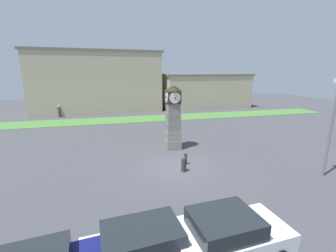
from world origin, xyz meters
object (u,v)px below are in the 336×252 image
(bollard_near_tower, at_px, (184,164))
(bollard_mid_row, at_px, (186,159))
(car_near_tower, at_px, (149,245))
(pedestrian_near_bench, at_px, (59,111))
(street_lamp_near_road, at_px, (332,121))
(car_by_building, at_px, (229,234))
(clock_tower, at_px, (173,119))

(bollard_near_tower, xyz_separation_m, bollard_mid_row, (0.44, 0.99, -0.07))
(bollard_mid_row, height_order, car_near_tower, car_near_tower)
(bollard_mid_row, distance_m, pedestrian_near_bench, 22.54)
(pedestrian_near_bench, bearing_deg, street_lamp_near_road, -50.17)
(bollard_mid_row, relative_size, car_by_building, 0.21)
(bollard_mid_row, distance_m, car_near_tower, 8.25)
(bollard_near_tower, relative_size, pedestrian_near_bench, 0.59)
(bollard_mid_row, bearing_deg, car_near_tower, -116.35)
(clock_tower, distance_m, car_by_building, 11.18)
(bollard_near_tower, height_order, car_by_building, car_by_building)
(car_near_tower, distance_m, car_by_building, 2.67)
(clock_tower, xyz_separation_m, bollard_mid_row, (-0.03, -3.35, -2.06))
(clock_tower, bearing_deg, car_near_tower, -108.95)
(clock_tower, relative_size, bollard_mid_row, 6.14)
(bollard_mid_row, bearing_deg, bollard_near_tower, -113.96)
(bollard_near_tower, relative_size, bollard_mid_row, 1.16)
(clock_tower, height_order, pedestrian_near_bench, clock_tower)
(car_by_building, xyz_separation_m, street_lamp_near_road, (8.48, 4.04, 2.56))
(car_by_building, distance_m, pedestrian_near_bench, 28.97)
(pedestrian_near_bench, bearing_deg, car_near_tower, -73.35)
(clock_tower, height_order, bollard_near_tower, clock_tower)
(car_by_building, relative_size, pedestrian_near_bench, 2.49)
(bollard_near_tower, distance_m, street_lamp_near_road, 8.82)
(bollard_near_tower, height_order, car_near_tower, car_near_tower)
(bollard_near_tower, bearing_deg, street_lamp_near_road, -18.32)
(clock_tower, bearing_deg, car_by_building, -95.35)
(car_near_tower, xyz_separation_m, street_lamp_near_road, (11.13, 3.77, 2.63))
(street_lamp_near_road, bearing_deg, car_near_tower, -161.28)
(bollard_mid_row, distance_m, car_by_building, 7.72)
(bollard_mid_row, bearing_deg, street_lamp_near_road, -25.79)
(bollard_near_tower, relative_size, car_by_building, 0.24)
(bollard_near_tower, bearing_deg, car_by_building, -94.81)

